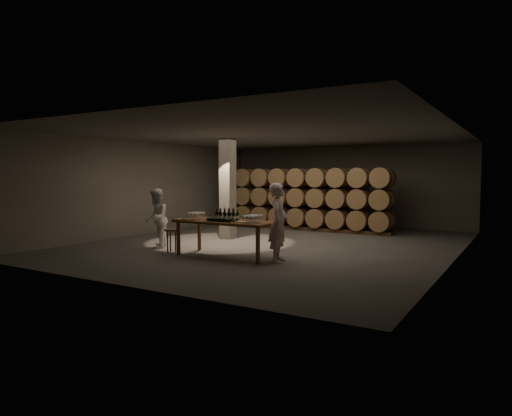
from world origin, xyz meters
The scene contains 15 objects.
room centered at (-1.80, 0.20, 1.60)m, with size 12.00×12.00×12.00m.
tasting_table centered at (0.00, -2.50, 0.80)m, with size 2.60×1.10×0.90m.
barrel_stack_back centered at (-1.35, 5.20, 1.20)m, with size 4.70×0.95×2.31m.
barrel_stack_front centered at (-0.57, 3.80, 1.20)m, with size 6.26×0.95×2.31m.
bottle_cluster centered at (0.04, -2.53, 1.01)m, with size 0.60×0.23×0.31m.
lying_bottles centered at (0.00, -2.80, 0.94)m, with size 0.79×0.09×0.09m.
glass_cluster_left centered at (-0.86, -2.60, 1.04)m, with size 0.31×0.42×0.19m.
glass_cluster_right centered at (0.83, -2.60, 1.04)m, with size 0.31×0.53×0.19m.
plate centered at (0.49, -2.58, 0.91)m, with size 0.28×0.28×0.02m, color silver.
notebook_near centered at (-0.88, -2.88, 0.92)m, with size 0.26×0.21×0.03m, color #996737.
notebook_corner centered at (-1.15, -2.94, 0.91)m, with size 0.23×0.29×0.02m, color #996737.
pen centered at (-0.76, -2.94, 0.91)m, with size 0.01×0.01×0.15m, color black.
stool centered at (-1.58, -2.75, 0.50)m, with size 0.37×0.37×0.61m.
person_man centered at (1.47, -2.48, 0.92)m, with size 0.67×0.44×1.85m, color silver.
person_woman centered at (-2.42, -2.41, 0.83)m, with size 0.81×0.63×1.66m, color white.
Camera 1 is at (6.46, -11.82, 2.01)m, focal length 32.00 mm.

